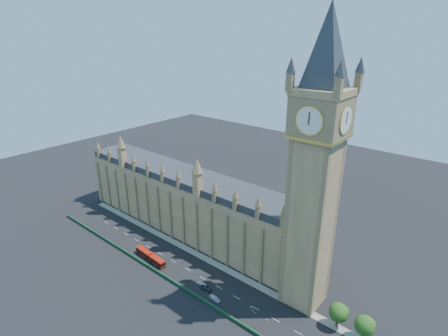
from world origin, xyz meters
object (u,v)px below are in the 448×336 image
Objects in this scene: red_bus at (150,257)px; car_grey at (206,288)px; car_silver at (215,299)px; car_white at (201,283)px.

car_grey is at bearing 5.95° from red_bus.
car_grey is (29.25, 1.33, -0.75)m from red_bus.
car_white is at bearing 75.88° from car_silver.
car_white is (26.03, 2.22, -0.88)m from red_bus.
car_white is (-3.22, 0.89, -0.13)m from car_grey.
car_silver is at bearing -113.96° from car_grey.
car_silver is at bearing -112.31° from car_white.
car_grey is at bearing -110.27° from car_white.
car_silver is (35.13, -0.65, -0.80)m from red_bus.
car_grey is 6.20m from car_silver.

